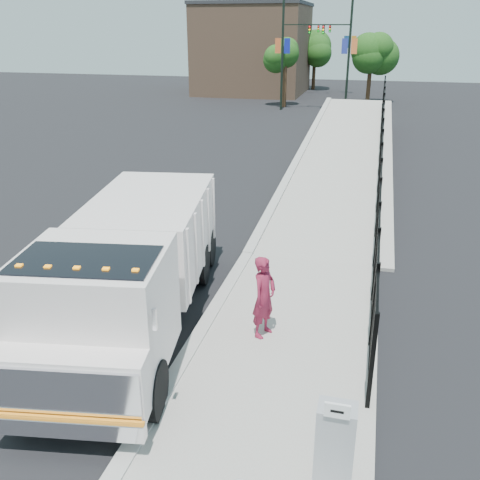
# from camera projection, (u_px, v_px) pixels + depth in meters

# --- Properties ---
(ground) EXTENTS (120.00, 120.00, 0.00)m
(ground) POSITION_uv_depth(u_px,v_px,m) (206.00, 327.00, 11.86)
(ground) COLOR black
(ground) RESTS_ON ground
(sidewalk) EXTENTS (3.55, 12.00, 0.12)m
(sidewalk) POSITION_uv_depth(u_px,v_px,m) (275.00, 395.00, 9.60)
(sidewalk) COLOR #9E998E
(sidewalk) RESTS_ON ground
(curb) EXTENTS (0.30, 12.00, 0.16)m
(curb) POSITION_uv_depth(u_px,v_px,m) (174.00, 378.00, 10.03)
(curb) COLOR #ADAAA3
(curb) RESTS_ON ground
(ramp) EXTENTS (3.95, 24.06, 3.19)m
(ramp) POSITION_uv_depth(u_px,v_px,m) (348.00, 165.00, 25.77)
(ramp) COLOR #9E998E
(ramp) RESTS_ON ground
(iron_fence) EXTENTS (0.10, 28.00, 1.80)m
(iron_fence) POSITION_uv_depth(u_px,v_px,m) (379.00, 168.00, 21.52)
(iron_fence) COLOR black
(iron_fence) RESTS_ON ground
(truck) EXTENTS (3.73, 8.24, 2.72)m
(truck) POSITION_uv_depth(u_px,v_px,m) (130.00, 266.00, 11.24)
(truck) COLOR black
(truck) RESTS_ON ground
(worker) EXTENTS (0.63, 0.76, 1.78)m
(worker) POSITION_uv_depth(u_px,v_px,m) (264.00, 297.00, 11.06)
(worker) COLOR maroon
(worker) RESTS_ON sidewalk
(utility_cabinet) EXTENTS (0.55, 0.40, 1.25)m
(utility_cabinet) POSITION_uv_depth(u_px,v_px,m) (335.00, 443.00, 7.56)
(utility_cabinet) COLOR gray
(utility_cabinet) RESTS_ON sidewalk
(arrow_sign) EXTENTS (0.35, 0.04, 0.22)m
(arrow_sign) POSITION_uv_depth(u_px,v_px,m) (337.00, 411.00, 7.09)
(arrow_sign) COLOR white
(arrow_sign) RESTS_ON utility_cabinet
(light_pole_0) EXTENTS (3.77, 0.22, 8.00)m
(light_pole_0) POSITION_uv_depth(u_px,v_px,m) (286.00, 52.00, 40.88)
(light_pole_0) COLOR black
(light_pole_0) RESTS_ON ground
(light_pole_1) EXTENTS (3.78, 0.22, 8.00)m
(light_pole_1) POSITION_uv_depth(u_px,v_px,m) (345.00, 52.00, 40.25)
(light_pole_1) COLOR black
(light_pole_1) RESTS_ON ground
(light_pole_2) EXTENTS (3.77, 0.22, 8.00)m
(light_pole_2) POSITION_uv_depth(u_px,v_px,m) (300.00, 47.00, 50.05)
(light_pole_2) COLOR black
(light_pole_2) RESTS_ON ground
(light_pole_3) EXTENTS (3.77, 0.22, 8.00)m
(light_pole_3) POSITION_uv_depth(u_px,v_px,m) (346.00, 47.00, 50.59)
(light_pole_3) COLOR black
(light_pole_3) RESTS_ON ground
(tree_0) EXTENTS (2.31, 2.31, 5.15)m
(tree_0) POSITION_uv_depth(u_px,v_px,m) (285.00, 57.00, 42.61)
(tree_0) COLOR #382314
(tree_0) RESTS_ON ground
(tree_1) EXTENTS (2.80, 2.80, 5.40)m
(tree_1) POSITION_uv_depth(u_px,v_px,m) (371.00, 55.00, 44.68)
(tree_1) COLOR #382314
(tree_1) RESTS_ON ground
(tree_2) EXTENTS (3.32, 3.32, 5.66)m
(tree_2) POSITION_uv_depth(u_px,v_px,m) (315.00, 49.00, 54.72)
(tree_2) COLOR #382314
(tree_2) RESTS_ON ground
(building) EXTENTS (10.00, 10.00, 8.00)m
(building) POSITION_uv_depth(u_px,v_px,m) (253.00, 50.00, 52.00)
(building) COLOR #8C664C
(building) RESTS_ON ground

